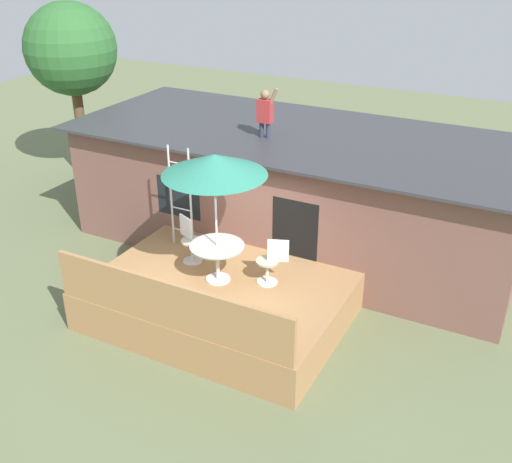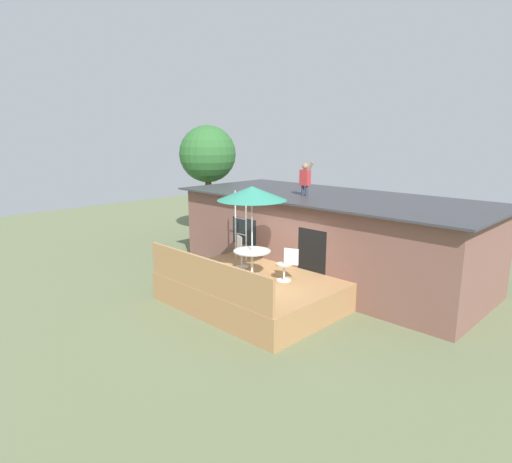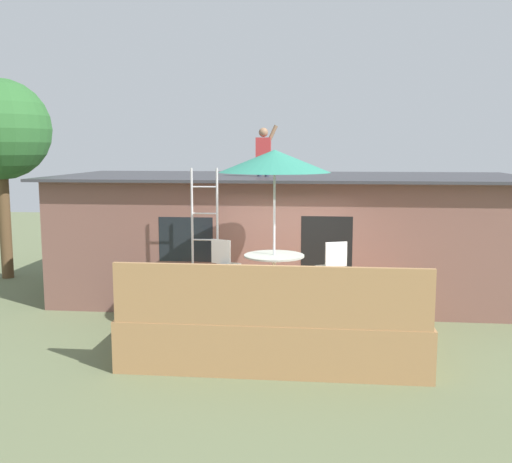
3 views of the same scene
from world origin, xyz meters
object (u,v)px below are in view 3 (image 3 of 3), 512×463
at_px(person_figure, 264,148).
at_px(patio_chair_left, 227,266).
at_px(step_ladder, 205,227).
at_px(backyard_tree, 0,131).
at_px(patio_umbrella, 275,161).
at_px(patio_chair_right, 329,268).
at_px(patio_table, 274,264).

bearing_deg(person_figure, patio_chair_left, -100.08).
distance_m(step_ladder, backyard_tree, 7.21).
bearing_deg(person_figure, patio_umbrella, -81.15).
bearing_deg(backyard_tree, patio_chair_right, -26.37).
relative_size(patio_umbrella, person_figure, 2.29).
distance_m(patio_table, person_figure, 3.53).
bearing_deg(backyard_tree, patio_chair_left, -32.25).
bearing_deg(patio_chair_right, step_ladder, -33.51).
bearing_deg(patio_table, backyard_tree, 148.59).
bearing_deg(patio_chair_left, patio_chair_right, 23.58).
bearing_deg(patio_umbrella, backyard_tree, 148.59).
distance_m(step_ladder, patio_chair_right, 2.47).
height_order(patio_umbrella, person_figure, person_figure).
bearing_deg(patio_umbrella, patio_table, -146.31).
bearing_deg(patio_chair_left, patio_umbrella, 0.00).
xyz_separation_m(patio_chair_right, backyard_tree, (-8.28, 4.11, 2.55)).
bearing_deg(backyard_tree, step_ladder, -31.16).
relative_size(patio_table, patio_umbrella, 0.41).
bearing_deg(patio_chair_right, patio_chair_left, -22.53).
bearing_deg(step_ladder, person_figure, 65.17).
distance_m(patio_chair_left, backyard_tree, 8.03).
bearing_deg(step_ladder, patio_chair_left, -43.55).
distance_m(patio_chair_left, patio_chair_right, 1.84).
distance_m(patio_table, patio_umbrella, 1.76).
bearing_deg(patio_umbrella, step_ladder, 147.52).
bearing_deg(person_figure, step_ladder, -114.83).
relative_size(patio_umbrella, backyard_tree, 0.50).
relative_size(person_figure, patio_chair_left, 1.21).
bearing_deg(patio_chair_left, patio_table, -0.00).
height_order(patio_chair_right, backyard_tree, backyard_tree).
bearing_deg(patio_chair_right, patio_table, 0.00).
bearing_deg(patio_chair_right, patio_umbrella, 0.00).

